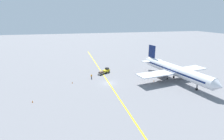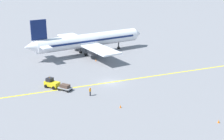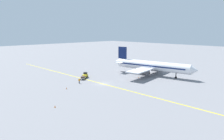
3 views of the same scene
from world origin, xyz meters
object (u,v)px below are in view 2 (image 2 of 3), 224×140
(traffic_cone_near_nose, at_px, (120,106))
(traffic_cone_by_wingtip, at_px, (96,60))
(traffic_cone_mid_apron, at_px, (219,121))
(airplane_at_gate, at_px, (88,41))
(ground_crew_worker, at_px, (90,91))
(baggage_cart_trailing, at_px, (65,87))
(baggage_tug_white, at_px, (52,83))

(traffic_cone_near_nose, xyz_separation_m, traffic_cone_by_wingtip, (-27.75, 5.42, 0.00))
(traffic_cone_near_nose, bearing_deg, traffic_cone_mid_apron, 47.84)
(airplane_at_gate, height_order, ground_crew_worker, airplane_at_gate)
(baggage_cart_trailing, relative_size, traffic_cone_near_nose, 5.28)
(airplane_at_gate, height_order, traffic_cone_mid_apron, airplane_at_gate)
(baggage_cart_trailing, bearing_deg, traffic_cone_by_wingtip, 143.45)
(baggage_cart_trailing, bearing_deg, airplane_at_gate, 152.27)
(baggage_tug_white, bearing_deg, traffic_cone_near_nose, 32.58)
(ground_crew_worker, bearing_deg, traffic_cone_by_wingtip, 157.71)
(airplane_at_gate, height_order, baggage_tug_white, airplane_at_gate)
(baggage_cart_trailing, distance_m, traffic_cone_near_nose, 13.18)
(baggage_cart_trailing, relative_size, ground_crew_worker, 1.73)
(ground_crew_worker, height_order, traffic_cone_near_nose, ground_crew_worker)
(baggage_tug_white, xyz_separation_m, traffic_cone_mid_apron, (24.58, 20.70, -0.63))
(airplane_at_gate, relative_size, traffic_cone_near_nose, 64.45)
(airplane_at_gate, bearing_deg, traffic_cone_mid_apron, 7.53)
(traffic_cone_mid_apron, bearing_deg, baggage_tug_white, -139.90)
(airplane_at_gate, bearing_deg, ground_crew_worker, -17.46)
(airplane_at_gate, distance_m, ground_crew_worker, 29.71)
(airplane_at_gate, xyz_separation_m, traffic_cone_by_wingtip, (7.45, -0.36, -3.43))
(ground_crew_worker, relative_size, traffic_cone_mid_apron, 3.05)
(airplane_at_gate, xyz_separation_m, traffic_cone_near_nose, (35.20, -5.78, -3.43))
(baggage_cart_trailing, height_order, traffic_cone_near_nose, baggage_cart_trailing)
(airplane_at_gate, bearing_deg, baggage_tug_white, -34.43)
(traffic_cone_mid_apron, bearing_deg, traffic_cone_by_wingtip, -170.52)
(baggage_tug_white, relative_size, traffic_cone_by_wingtip, 5.96)
(ground_crew_worker, bearing_deg, baggage_tug_white, -140.03)
(baggage_cart_trailing, xyz_separation_m, traffic_cone_mid_apron, (22.01, 18.64, -0.49))
(traffic_cone_near_nose, distance_m, traffic_cone_by_wingtip, 28.28)
(baggage_cart_trailing, bearing_deg, baggage_tug_white, -141.34)
(baggage_cart_trailing, height_order, traffic_cone_by_wingtip, baggage_cart_trailing)
(airplane_at_gate, distance_m, traffic_cone_near_nose, 35.84)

